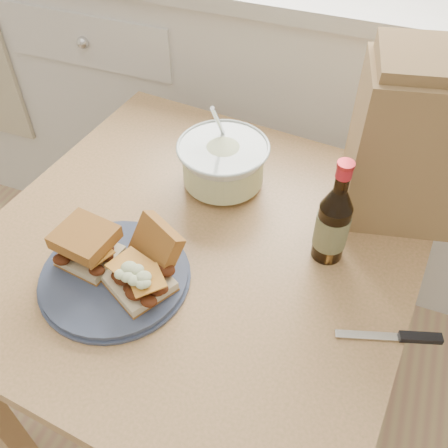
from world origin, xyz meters
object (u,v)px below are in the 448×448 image
(dining_table, at_px, (200,273))
(paper_bag, at_px, (419,148))
(beer_bottle, at_px, (333,223))
(plate, at_px, (115,276))
(coleslaw_bowl, at_px, (223,165))

(dining_table, relative_size, paper_bag, 2.82)
(paper_bag, bearing_deg, beer_bottle, -135.45)
(plate, xyz_separation_m, paper_bag, (0.46, 0.38, 0.15))
(coleslaw_bowl, distance_m, paper_bag, 0.39)
(dining_table, bearing_deg, beer_bottle, 18.98)
(dining_table, xyz_separation_m, beer_bottle, (0.24, 0.06, 0.19))
(plate, height_order, beer_bottle, beer_bottle)
(dining_table, bearing_deg, coleslaw_bowl, 101.07)
(beer_bottle, distance_m, paper_bag, 0.22)
(coleslaw_bowl, bearing_deg, beer_bottle, -25.00)
(dining_table, distance_m, coleslaw_bowl, 0.24)
(dining_table, height_order, coleslaw_bowl, coleslaw_bowl)
(dining_table, relative_size, coleslaw_bowl, 4.60)
(beer_bottle, relative_size, paper_bag, 0.70)
(coleslaw_bowl, relative_size, beer_bottle, 0.88)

